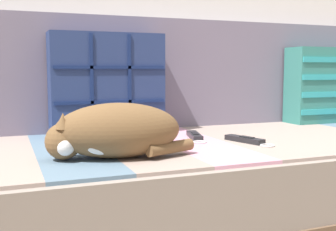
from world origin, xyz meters
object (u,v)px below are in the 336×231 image
throw_pillow_quilted (107,84)px  sleeping_cat (112,132)px  game_remote_near (246,140)px  game_remote_far (195,136)px  throw_pillow_striped (332,85)px  couch (237,186)px

throw_pillow_quilted → sleeping_cat: size_ratio=1.03×
game_remote_near → game_remote_far: same height
throw_pillow_striped → game_remote_near: bearing=-152.6°
couch → game_remote_far: 0.27m
couch → game_remote_near: bearing=-109.3°
couch → sleeping_cat: sleeping_cat is taller
couch → throw_pillow_striped: (0.67, 0.24, 0.37)m
throw_pillow_quilted → game_remote_near: 0.58m
game_remote_near → couch: bearing=70.7°
couch → game_remote_far: size_ratio=9.78×
sleeping_cat → game_remote_far: (0.37, 0.23, -0.07)m
throw_pillow_quilted → couch: bearing=-28.2°
game_remote_near → game_remote_far: size_ratio=1.00×
throw_pillow_quilted → throw_pillow_striped: 1.12m
throw_pillow_quilted → sleeping_cat: 0.48m
throw_pillow_quilted → game_remote_near: size_ratio=2.10×
throw_pillow_striped → game_remote_near: size_ratio=2.27×
sleeping_cat → game_remote_near: 0.51m
throw_pillow_quilted → sleeping_cat: throw_pillow_quilted is taller
couch → throw_pillow_quilted: 0.64m
couch → throw_pillow_striped: 0.80m
throw_pillow_striped → sleeping_cat: size_ratio=1.11×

